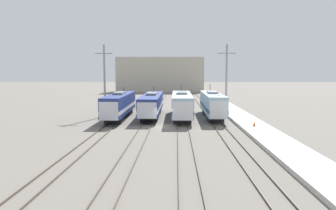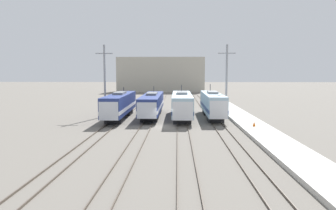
{
  "view_description": "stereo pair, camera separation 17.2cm",
  "coord_description": "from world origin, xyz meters",
  "px_view_note": "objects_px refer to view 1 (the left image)",
  "views": [
    {
      "loc": [
        1.59,
        -44.61,
        7.45
      ],
      "look_at": [
        0.38,
        3.65,
        2.58
      ],
      "focal_mm": 35.0,
      "sensor_mm": 36.0,
      "label": 1
    },
    {
      "loc": [
        1.77,
        -44.6,
        7.45
      ],
      "look_at": [
        0.38,
        3.65,
        2.58
      ],
      "focal_mm": 35.0,
      "sensor_mm": 36.0,
      "label": 2
    }
  ],
  "objects_px": {
    "locomotive_far_right": "(212,104)",
    "catenary_tower_right": "(226,80)",
    "locomotive_center_right": "(182,105)",
    "traffic_cone": "(254,124)",
    "catenary_tower_left": "(105,80)",
    "locomotive_far_left": "(119,105)",
    "locomotive_center_left": "(152,104)"
  },
  "relations": [
    {
      "from": "locomotive_far_right",
      "to": "catenary_tower_right",
      "type": "height_order",
      "value": "catenary_tower_right"
    },
    {
      "from": "locomotive_center_right",
      "to": "traffic_cone",
      "type": "bearing_deg",
      "value": -46.55
    },
    {
      "from": "locomotive_center_right",
      "to": "catenary_tower_right",
      "type": "xyz_separation_m",
      "value": [
        7.36,
        2.09,
        4.0
      ]
    },
    {
      "from": "catenary_tower_left",
      "to": "catenary_tower_right",
      "type": "xyz_separation_m",
      "value": [
        20.19,
        0.0,
        0.0
      ]
    },
    {
      "from": "locomotive_far_left",
      "to": "catenary_tower_right",
      "type": "bearing_deg",
      "value": 8.17
    },
    {
      "from": "catenary_tower_right",
      "to": "locomotive_center_right",
      "type": "bearing_deg",
      "value": -164.12
    },
    {
      "from": "locomotive_far_right",
      "to": "traffic_cone",
      "type": "relative_size",
      "value": 27.08
    },
    {
      "from": "traffic_cone",
      "to": "catenary_tower_right",
      "type": "bearing_deg",
      "value": 99.13
    },
    {
      "from": "locomotive_far_left",
      "to": "catenary_tower_left",
      "type": "bearing_deg",
      "value": 138.77
    },
    {
      "from": "catenary_tower_left",
      "to": "locomotive_center_left",
      "type": "bearing_deg",
      "value": 0.07
    },
    {
      "from": "locomotive_center_left",
      "to": "catenary_tower_right",
      "type": "relative_size",
      "value": 1.63
    },
    {
      "from": "locomotive_far_left",
      "to": "locomotive_center_right",
      "type": "bearing_deg",
      "value": 2.29
    },
    {
      "from": "catenary_tower_right",
      "to": "traffic_cone",
      "type": "relative_size",
      "value": 19.15
    },
    {
      "from": "catenary_tower_left",
      "to": "traffic_cone",
      "type": "distance_m",
      "value": 25.68
    },
    {
      "from": "locomotive_far_right",
      "to": "catenary_tower_left",
      "type": "relative_size",
      "value": 1.41
    },
    {
      "from": "locomotive_far_right",
      "to": "traffic_cone",
      "type": "bearing_deg",
      "value": -68.14
    },
    {
      "from": "locomotive_center_right",
      "to": "locomotive_far_right",
      "type": "height_order",
      "value": "locomotive_far_right"
    },
    {
      "from": "locomotive_far_right",
      "to": "catenary_tower_right",
      "type": "relative_size",
      "value": 1.41
    },
    {
      "from": "locomotive_far_right",
      "to": "catenary_tower_right",
      "type": "bearing_deg",
      "value": 27.5
    },
    {
      "from": "locomotive_far_left",
      "to": "locomotive_center_right",
      "type": "relative_size",
      "value": 0.97
    },
    {
      "from": "locomotive_center_left",
      "to": "traffic_cone",
      "type": "relative_size",
      "value": 31.27
    },
    {
      "from": "locomotive_far_left",
      "to": "catenary_tower_right",
      "type": "height_order",
      "value": "catenary_tower_right"
    },
    {
      "from": "locomotive_center_right",
      "to": "locomotive_far_right",
      "type": "distance_m",
      "value": 5.07
    },
    {
      "from": "locomotive_center_right",
      "to": "catenary_tower_left",
      "type": "distance_m",
      "value": 13.6
    },
    {
      "from": "locomotive_center_right",
      "to": "traffic_cone",
      "type": "relative_size",
      "value": 29.04
    },
    {
      "from": "locomotive_far_left",
      "to": "catenary_tower_left",
      "type": "relative_size",
      "value": 1.48
    },
    {
      "from": "locomotive_far_left",
      "to": "catenary_tower_left",
      "type": "distance_m",
      "value": 5.51
    },
    {
      "from": "locomotive_center_right",
      "to": "traffic_cone",
      "type": "distance_m",
      "value": 13.55
    },
    {
      "from": "locomotive_center_left",
      "to": "catenary_tower_right",
      "type": "xyz_separation_m",
      "value": [
        12.35,
        -0.01,
        4.14
      ]
    },
    {
      "from": "locomotive_far_left",
      "to": "locomotive_center_left",
      "type": "height_order",
      "value": "locomotive_center_left"
    },
    {
      "from": "locomotive_far_left",
      "to": "locomotive_far_right",
      "type": "xyz_separation_m",
      "value": [
        14.98,
        1.26,
        0.03
      ]
    },
    {
      "from": "locomotive_center_right",
      "to": "catenary_tower_right",
      "type": "bearing_deg",
      "value": 15.88
    }
  ]
}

